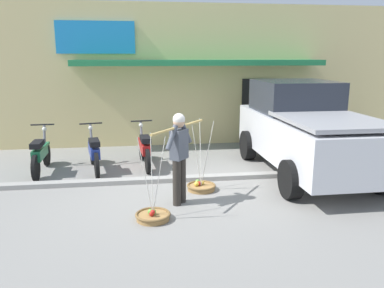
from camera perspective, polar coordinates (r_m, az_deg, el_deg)
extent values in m
plane|color=gray|center=(7.78, -2.28, -7.20)|extent=(90.00, 90.00, 0.00)
cube|color=gray|center=(8.42, -2.77, -5.25)|extent=(20.00, 0.24, 0.10)
cylinder|color=#2D2823|center=(7.14, -1.51, -5.40)|extent=(0.15, 0.15, 0.86)
cylinder|color=#2D2823|center=(6.99, -2.29, -5.80)|extent=(0.15, 0.15, 0.86)
cube|color=#474C56|center=(6.88, -1.94, -0.06)|extent=(0.37, 0.39, 0.54)
sphere|color=tan|center=(6.80, -1.96, 3.27)|extent=(0.21, 0.21, 0.21)
sphere|color=silver|center=(6.79, -1.97, 3.69)|extent=(0.22, 0.22, 0.22)
cylinder|color=#474C56|center=(7.04, -0.91, 1.67)|extent=(0.28, 0.32, 0.43)
cylinder|color=#474C56|center=(6.64, -3.04, 0.97)|extent=(0.28, 0.32, 0.43)
cylinder|color=tan|center=(6.81, -1.96, 2.57)|extent=(1.08, 1.35, 0.04)
cylinder|color=#9E7542|center=(7.88, 1.39, -6.56)|extent=(0.55, 0.55, 0.09)
torus|color=brown|center=(7.86, 1.39, -6.22)|extent=(0.60, 0.60, 0.05)
sphere|color=yellow|center=(7.82, 0.68, -5.97)|extent=(0.10, 0.10, 0.10)
sphere|color=gold|center=(7.92, 1.53, -5.79)|extent=(0.08, 0.08, 0.08)
sphere|color=#6AA53F|center=(7.97, 0.84, -5.63)|extent=(0.09, 0.09, 0.09)
sphere|color=red|center=(7.87, 1.03, -5.91)|extent=(0.09, 0.09, 0.09)
cylinder|color=silver|center=(7.79, 1.27, -1.22)|extent=(0.01, 0.27, 1.36)
cylinder|color=silver|center=(7.59, 0.68, -1.60)|extent=(0.23, 0.14, 1.36)
cylinder|color=silver|center=(7.63, 2.31, -1.54)|extent=(0.23, 0.14, 1.36)
cylinder|color=#9E7542|center=(6.55, -5.84, -10.80)|extent=(0.55, 0.55, 0.09)
torus|color=brown|center=(6.53, -5.85, -10.40)|extent=(0.60, 0.60, 0.05)
sphere|color=#6FAC41|center=(6.53, -6.22, -10.02)|extent=(0.10, 0.10, 0.10)
sphere|color=red|center=(6.46, -6.06, -10.34)|extent=(0.08, 0.08, 0.08)
sphere|color=gold|center=(6.52, -6.04, -10.08)|extent=(0.08, 0.08, 0.08)
sphere|color=#6AA43E|center=(6.52, -5.80, -10.04)|extent=(0.10, 0.10, 0.10)
sphere|color=red|center=(6.42, -5.88, -10.07)|extent=(0.08, 0.08, 0.08)
cylinder|color=silver|center=(6.42, -6.03, -4.41)|extent=(0.01, 0.27, 1.36)
cylinder|color=silver|center=(6.23, -6.98, -4.96)|extent=(0.23, 0.14, 1.36)
cylinder|color=silver|center=(6.24, -4.96, -4.89)|extent=(0.23, 0.14, 1.36)
cylinder|color=black|center=(10.22, -20.87, -1.42)|extent=(0.10, 0.58, 0.58)
cylinder|color=black|center=(9.05, -22.30, -3.34)|extent=(0.10, 0.58, 0.58)
cube|color=#19663D|center=(10.16, -20.98, 0.01)|extent=(0.15, 0.28, 0.06)
cube|color=#19663D|center=(9.49, -21.76, -1.19)|extent=(0.23, 0.91, 0.24)
cube|color=black|center=(9.26, -22.11, -0.02)|extent=(0.24, 0.57, 0.12)
cylinder|color=slate|center=(10.04, -21.15, 0.60)|extent=(0.07, 0.30, 0.76)
cylinder|color=black|center=(9.89, -21.42, 2.71)|extent=(0.54, 0.05, 0.04)
sphere|color=silver|center=(10.07, -21.18, 2.08)|extent=(0.11, 0.11, 0.11)
cylinder|color=black|center=(10.03, -14.69, -1.25)|extent=(0.19, 0.58, 0.58)
cylinder|color=black|center=(8.83, -14.03, -3.12)|extent=(0.19, 0.58, 0.58)
cube|color=navy|center=(9.97, -14.78, 0.21)|extent=(0.19, 0.30, 0.06)
cube|color=navy|center=(9.28, -14.40, -0.97)|extent=(0.37, 0.92, 0.24)
cube|color=black|center=(9.05, -14.39, 0.25)|extent=(0.32, 0.59, 0.12)
cylinder|color=slate|center=(9.85, -14.77, 0.82)|extent=(0.12, 0.30, 0.76)
cylinder|color=black|center=(9.70, -14.87, 2.98)|extent=(0.54, 0.14, 0.04)
sphere|color=silver|center=(9.88, -14.89, 2.33)|extent=(0.11, 0.11, 0.11)
cylinder|color=black|center=(10.16, -7.54, -0.75)|extent=(0.14, 0.59, 0.58)
cylinder|color=black|center=(8.97, -6.63, -2.57)|extent=(0.14, 0.59, 0.58)
cube|color=red|center=(10.10, -7.58, 0.69)|extent=(0.17, 0.29, 0.06)
cube|color=red|center=(9.41, -7.08, -0.46)|extent=(0.29, 0.92, 0.24)
cube|color=black|center=(9.18, -6.98, 0.75)|extent=(0.28, 0.58, 0.12)
cylinder|color=slate|center=(9.98, -7.54, 1.30)|extent=(0.09, 0.30, 0.76)
cylinder|color=black|center=(9.83, -7.55, 3.43)|extent=(0.54, 0.09, 0.04)
sphere|color=silver|center=(10.01, -7.63, 2.79)|extent=(0.11, 0.11, 0.11)
cube|color=silver|center=(9.13, 16.75, 0.91)|extent=(1.90, 4.70, 0.96)
cube|color=#282D38|center=(9.74, 15.07, 6.88)|extent=(1.75, 1.88, 0.76)
cube|color=gray|center=(8.09, 20.11, 3.37)|extent=(1.81, 2.35, 0.08)
cylinder|color=black|center=(10.23, 8.34, -0.16)|extent=(0.26, 0.76, 0.76)
cylinder|color=black|center=(10.91, 17.96, 0.16)|extent=(0.26, 0.76, 0.76)
cylinder|color=black|center=(7.58, 14.53, -5.12)|extent=(0.26, 0.76, 0.76)
cylinder|color=black|center=(8.48, 26.51, -4.16)|extent=(0.26, 0.76, 0.76)
cube|color=silver|center=(11.34, 11.68, 1.62)|extent=(0.44, 0.02, 0.12)
cube|color=#DBC684|center=(14.15, -0.79, 10.62)|extent=(13.00, 5.00, 4.20)
cube|color=#237F47|center=(11.17, 1.20, 12.04)|extent=(7.15, 1.00, 0.16)
cube|color=#1E84D1|center=(11.54, -14.18, 15.17)|extent=(2.20, 0.08, 0.90)
cube|color=black|center=(12.22, 9.90, 4.87)|extent=(1.10, 0.06, 2.00)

